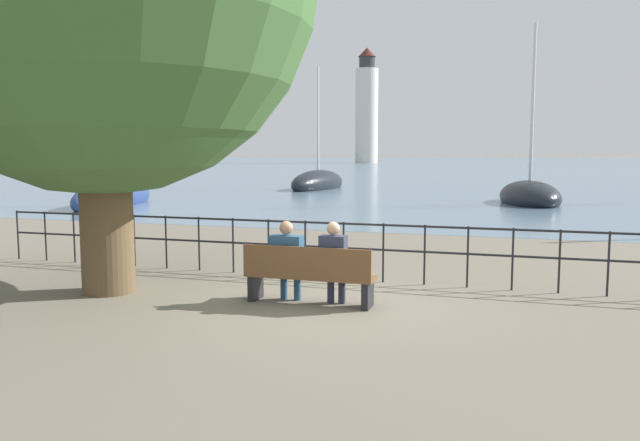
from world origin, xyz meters
TOP-DOWN VIEW (x-y plane):
  - ground_plane at (0.00, 0.00)m, footprint 1000.00×1000.00m
  - harbor_water at (0.00, 158.56)m, footprint 600.00×300.00m
  - park_bench at (0.00, -0.07)m, footprint 2.00×0.45m
  - seated_person_left at (-0.37, 0.01)m, footprint 0.50×0.35m
  - seated_person_right at (0.37, 0.01)m, footprint 0.39×0.35m
  - promenade_railing at (-0.00, 1.90)m, footprint 14.62×0.04m
  - sailboat_0 at (-9.11, 28.64)m, footprint 2.57×7.08m
  - sailboat_2 at (3.45, 20.64)m, footprint 3.56×5.71m
  - sailboat_3 at (-13.70, 14.11)m, footprint 2.95×7.08m
  - harbor_lighthouse at (-28.72, 123.52)m, footprint 4.84×4.84m

SIDE VIEW (x-z plane):
  - ground_plane at x=0.00m, z-range 0.00..0.00m
  - harbor_water at x=0.00m, z-range 0.00..0.01m
  - sailboat_2 at x=3.45m, z-range -3.87..4.52m
  - sailboat_3 at x=-13.70m, z-range -3.61..4.31m
  - sailboat_0 at x=-9.11m, z-range -3.67..4.39m
  - park_bench at x=0.00m, z-range -0.01..0.89m
  - seated_person_left at x=-0.37m, z-range 0.06..1.32m
  - seated_person_right at x=0.37m, z-range 0.06..1.33m
  - promenade_railing at x=0.00m, z-range 0.17..1.22m
  - harbor_lighthouse at x=-28.72m, z-range -0.86..23.65m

